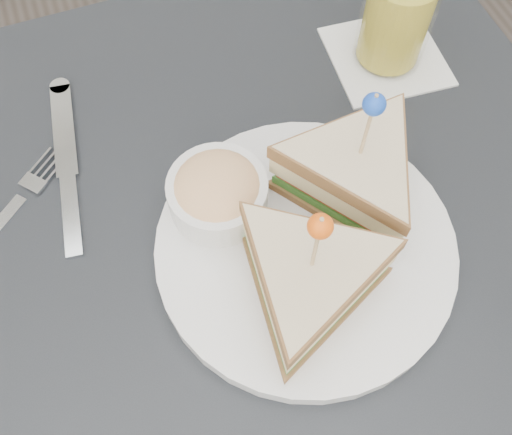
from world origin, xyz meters
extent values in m
plane|color=#3F3833|center=(0.00, 0.00, 0.00)|extent=(3.50, 3.50, 0.00)
cube|color=black|center=(0.00, 0.00, 0.73)|extent=(0.80, 0.80, 0.03)
cylinder|color=black|center=(0.35, 0.35, 0.36)|extent=(0.04, 0.04, 0.72)
cylinder|color=white|center=(0.05, -0.02, 0.76)|extent=(0.32, 0.32, 0.02)
cylinder|color=white|center=(0.05, -0.02, 0.77)|extent=(0.32, 0.32, 0.01)
cylinder|color=tan|center=(0.03, -0.07, 0.88)|extent=(0.00, 0.00, 0.09)
sphere|color=#E9560E|center=(0.03, -0.07, 0.91)|extent=(0.02, 0.02, 0.02)
cylinder|color=tan|center=(0.11, 0.02, 0.88)|extent=(0.00, 0.00, 0.09)
sphere|color=#1846B8|center=(0.11, 0.02, 0.91)|extent=(0.02, 0.02, 0.02)
cylinder|color=silver|center=(-0.01, 0.05, 0.79)|extent=(0.11, 0.11, 0.04)
ellipsoid|color=#E0B772|center=(-0.01, 0.05, 0.80)|extent=(0.09, 0.09, 0.04)
cube|color=white|center=(-0.19, 0.15, 0.75)|extent=(0.03, 0.03, 0.00)
cube|color=silver|center=(-0.16, 0.11, 0.75)|extent=(0.03, 0.11, 0.01)
cube|color=silver|center=(-0.14, 0.21, 0.75)|extent=(0.04, 0.13, 0.00)
cylinder|color=silver|center=(-0.14, 0.28, 0.75)|extent=(0.03, 0.03, 0.00)
cube|color=white|center=(0.24, 0.19, 0.75)|extent=(0.14, 0.14, 0.00)
cylinder|color=gold|center=(0.24, 0.19, 0.81)|extent=(0.08, 0.08, 0.10)
cylinder|color=white|center=(0.24, 0.19, 0.84)|extent=(0.09, 0.09, 0.16)
camera|label=1|loc=(-0.08, -0.22, 1.27)|focal=40.00mm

